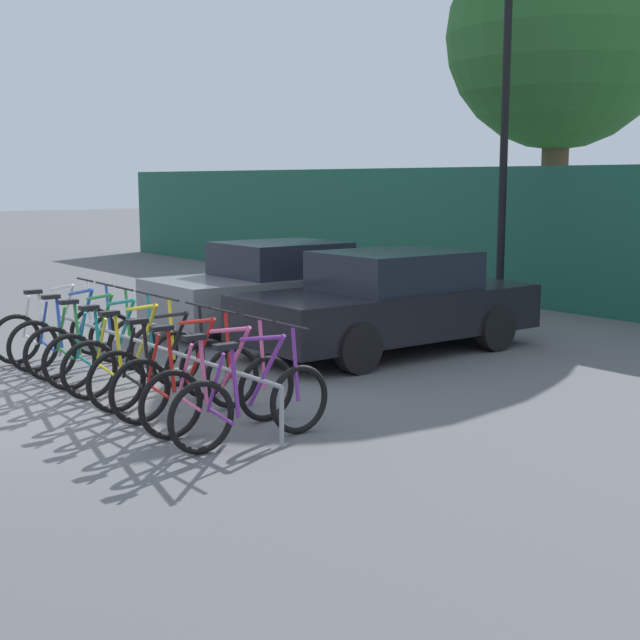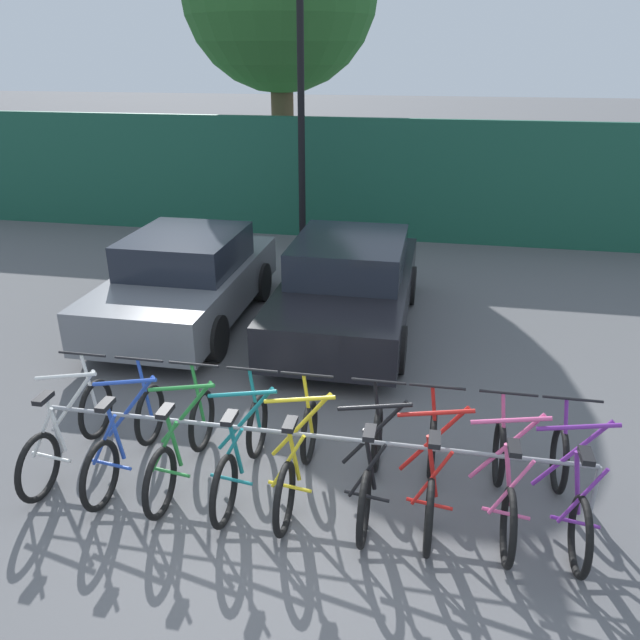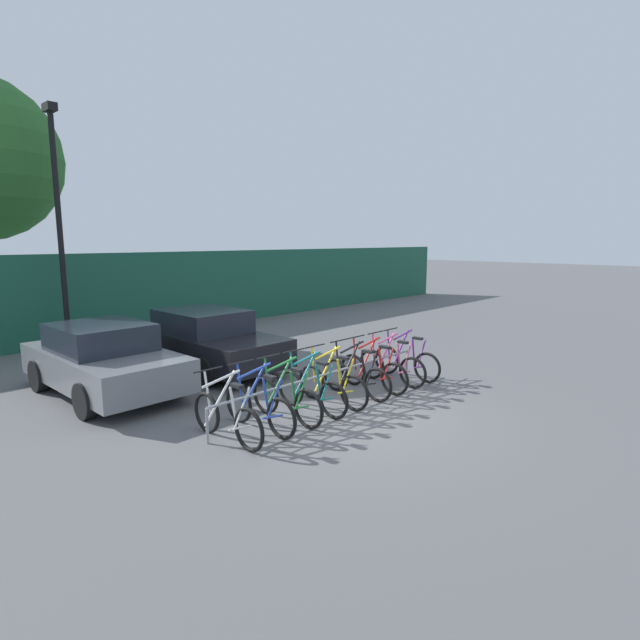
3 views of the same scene
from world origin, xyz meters
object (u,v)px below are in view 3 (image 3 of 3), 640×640
car_black (205,340)px  lamp_post (59,219)px  bicycle_blue (259,407)px  bicycle_pink (391,366)px  car_grey (104,360)px  bicycle_white (227,418)px  bicycle_purple (406,361)px  bicycle_yellow (332,385)px  bicycle_black (356,377)px  bicycle_red (373,372)px  bike_rack (327,376)px  bicycle_teal (311,391)px  bicycle_green (286,399)px

car_black → lamp_post: size_ratio=0.67×
bicycle_blue → car_black: car_black is taller
bicycle_pink → car_grey: bearing=139.0°
bicycle_white → bicycle_purple: same height
bicycle_yellow → bicycle_black: (0.70, 0.00, 0.00)m
bicycle_yellow → bicycle_red: 1.24m
bicycle_red → car_grey: (-3.82, 3.71, 0.31)m
bike_rack → bicycle_yellow: bicycle_yellow is taller
lamp_post → bicycle_white: bearing=-94.8°
bicycle_yellow → car_black: (-0.11, 3.91, 0.31)m
bicycle_yellow → bicycle_black: size_ratio=1.00×
bicycle_yellow → car_grey: (-2.58, 3.71, 0.31)m
bike_rack → bicycle_teal: bearing=-165.7°
bicycle_white → bicycle_red: same height
bicycle_blue → bike_rack: bearing=5.1°
bicycle_yellow → lamp_post: lamp_post is taller
bicycle_yellow → bicycle_black: same height
bicycle_red → bicycle_green: bearing=177.2°
bicycle_teal → lamp_post: bearing=95.3°
bicycle_purple → lamp_post: lamp_post is taller
bicycle_white → car_grey: car_grey is taller
car_grey → car_black: size_ratio=0.92×
bicycle_teal → bicycle_black: size_ratio=1.00×
bicycle_red → lamp_post: bearing=107.4°
bicycle_red → bicycle_black: bearing=177.2°
bicycle_teal → bike_rack: bearing=11.4°
bicycle_blue → bicycle_yellow: same height
bicycle_teal → bicycle_red: size_ratio=1.00×
bicycle_white → car_grey: (-0.22, 3.71, 0.31)m
bicycle_teal → bicycle_purple: bearing=-2.9°
bicycle_red → bicycle_purple: size_ratio=1.00×
bicycle_purple → bicycle_blue: bearing=-179.8°
bicycle_green → lamp_post: bearing=90.0°
bicycle_blue → bicycle_black: bearing=0.3°
bicycle_red → bike_rack: bearing=170.1°
bicycle_white → bicycle_yellow: bearing=-0.5°
bicycle_red → bicycle_purple: 1.20m
bicycle_yellow → bicycle_pink: bearing=-3.0°
bicycle_teal → car_grey: bearing=115.9°
bicycle_yellow → bicycle_red: size_ratio=1.00×
bicycle_black → bicycle_white: bearing=-179.6°
bicycle_green → lamp_post: 8.60m
bicycle_yellow → bicycle_purple: (2.44, 0.00, 0.00)m
car_grey → bicycle_pink: bearing=-39.7°
bicycle_teal → bicycle_red: bearing=-2.9°
bicycle_purple → car_black: 4.68m
bicycle_pink → car_grey: 5.82m
bicycle_teal → car_black: bearing=80.7°
bike_rack → bicycle_green: (-1.19, -0.15, -0.13)m
bike_rack → bicycle_red: size_ratio=3.13×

